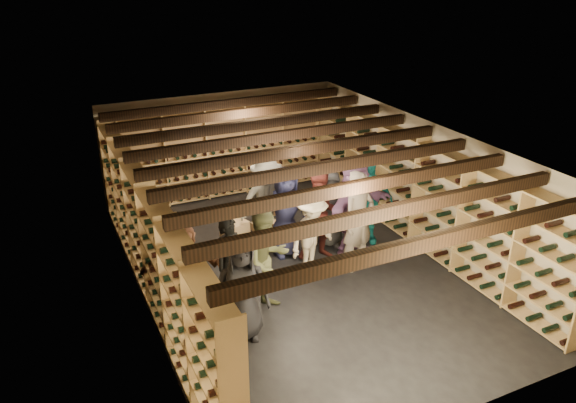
# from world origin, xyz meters

# --- Properties ---
(ground) EXTENTS (8.00, 8.00, 0.00)m
(ground) POSITION_xyz_m (0.00, 0.00, 0.00)
(ground) COLOR black
(ground) RESTS_ON ground
(walls) EXTENTS (5.52, 8.02, 2.40)m
(walls) POSITION_xyz_m (0.00, 0.00, 1.20)
(walls) COLOR #BFAF94
(walls) RESTS_ON ground
(ceiling) EXTENTS (5.50, 8.00, 0.01)m
(ceiling) POSITION_xyz_m (0.00, 0.00, 2.40)
(ceiling) COLOR beige
(ceiling) RESTS_ON walls
(ceiling_joists) EXTENTS (5.40, 7.12, 0.18)m
(ceiling_joists) POSITION_xyz_m (0.00, 0.00, 2.26)
(ceiling_joists) COLOR black
(ceiling_joists) RESTS_ON ground
(wine_rack_left) EXTENTS (0.32, 7.50, 2.15)m
(wine_rack_left) POSITION_xyz_m (-2.57, 0.00, 1.08)
(wine_rack_left) COLOR tan
(wine_rack_left) RESTS_ON ground
(wine_rack_right) EXTENTS (0.32, 7.50, 2.15)m
(wine_rack_right) POSITION_xyz_m (2.57, 0.00, 1.08)
(wine_rack_right) COLOR tan
(wine_rack_right) RESTS_ON ground
(wine_rack_back) EXTENTS (4.70, 0.30, 2.15)m
(wine_rack_back) POSITION_xyz_m (0.00, 3.83, 1.07)
(wine_rack_back) COLOR tan
(wine_rack_back) RESTS_ON ground
(crate_stack_left) EXTENTS (0.54, 0.40, 0.68)m
(crate_stack_left) POSITION_xyz_m (0.71, 2.43, 0.34)
(crate_stack_left) COLOR tan
(crate_stack_left) RESTS_ON ground
(crate_stack_right) EXTENTS (0.58, 0.48, 0.51)m
(crate_stack_right) POSITION_xyz_m (-0.72, 1.30, 0.26)
(crate_stack_right) COLOR tan
(crate_stack_right) RESTS_ON ground
(crate_loose) EXTENTS (0.54, 0.39, 0.17)m
(crate_loose) POSITION_xyz_m (0.07, 1.71, 0.09)
(crate_loose) COLOR tan
(crate_loose) RESTS_ON ground
(person_0) EXTENTS (0.91, 0.71, 1.65)m
(person_0) POSITION_xyz_m (-1.60, -1.39, 0.83)
(person_0) COLOR black
(person_0) RESTS_ON ground
(person_1) EXTENTS (0.68, 0.57, 1.58)m
(person_1) POSITION_xyz_m (-1.47, -0.58, 0.79)
(person_1) COLOR black
(person_1) RESTS_ON ground
(person_2) EXTENTS (0.99, 0.86, 1.75)m
(person_2) POSITION_xyz_m (-1.00, -0.90, 0.88)
(person_2) COLOR brown
(person_2) RESTS_ON ground
(person_3) EXTENTS (1.10, 0.85, 1.49)m
(person_3) POSITION_xyz_m (0.17, -0.18, 0.75)
(person_3) COLOR beige
(person_3) RESTS_ON ground
(person_4) EXTENTS (1.11, 0.74, 1.75)m
(person_4) POSITION_xyz_m (1.67, 0.41, 0.87)
(person_4) COLOR #167D84
(person_4) RESTS_ON ground
(person_5) EXTENTS (1.44, 0.74, 1.49)m
(person_5) POSITION_xyz_m (-2.13, -0.29, 0.74)
(person_5) COLOR brown
(person_5) RESTS_ON ground
(person_6) EXTENTS (0.86, 0.57, 1.75)m
(person_6) POSITION_xyz_m (0.05, 0.63, 0.87)
(person_6) COLOR #202348
(person_6) RESTS_ON ground
(person_7) EXTENTS (0.76, 0.58, 1.86)m
(person_7) POSITION_xyz_m (0.98, -0.39, 0.93)
(person_7) COLOR gray
(person_7) RESTS_ON ground
(person_8) EXTENTS (0.99, 0.86, 1.74)m
(person_8) POSITION_xyz_m (0.56, 0.21, 0.87)
(person_8) COLOR #481A17
(person_8) RESTS_ON ground
(person_9) EXTENTS (1.13, 0.67, 1.74)m
(person_9) POSITION_xyz_m (-0.05, 1.30, 0.87)
(person_9) COLOR #A9A89C
(person_9) RESTS_ON ground
(person_11) EXTENTS (1.79, 1.15, 1.85)m
(person_11) POSITION_xyz_m (1.21, 0.11, 0.92)
(person_11) COLOR #7C5286
(person_11) RESTS_ON ground
(person_12) EXTENTS (0.88, 0.73, 1.54)m
(person_12) POSITION_xyz_m (0.95, 0.59, 0.77)
(person_12) COLOR #37393D
(person_12) RESTS_ON ground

